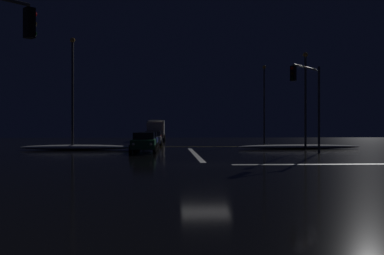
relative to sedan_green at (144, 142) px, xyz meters
The scene contains 16 objects.
ground 11.89m from the sedan_green, 70.82° to the right, with size 120.00×120.00×0.10m, color black.
stop_line_north 4.46m from the sedan_green, 27.41° to the right, with size 0.35×15.80×0.01m.
centre_line_ns 10.37m from the sedan_green, 67.87° to the left, with size 22.00×0.15×0.01m.
crosswalk_bar_east 17.31m from the sedan_green, 40.37° to the right, with size 15.80×0.40×0.01m.
snow_bank_left_curb 7.18m from the sedan_green, 148.27° to the left, with size 9.73×1.50×0.46m.
snow_bank_right_curb 14.56m from the sedan_green, 17.50° to the left, with size 11.32×1.50×0.40m.
sedan_green is the anchor object (origin of this frame).
sedan_blue 5.35m from the sedan_green, 89.90° to the left, with size 2.02×4.33×1.57m.
sedan_silver 11.75m from the sedan_green, 88.93° to the left, with size 2.02×4.33×1.57m.
sedan_red 16.96m from the sedan_green, 89.61° to the left, with size 2.02×4.33×1.57m.
sedan_orange 22.82m from the sedan_green, 90.38° to the left, with size 2.02×4.33×1.57m.
box_truck 29.41m from the sedan_green, 89.95° to the left, with size 2.68×8.28×3.08m.
traffic_signal_ne 13.14m from the sedan_green, 12.95° to the right, with size 3.21×3.21×6.64m.
streetlamp_left_near 8.74m from the sedan_green, 150.72° to the left, with size 0.44×0.44×9.76m.
streetlamp_right_far 24.66m from the sedan_green, 54.10° to the left, with size 0.44×0.44×9.97m.
streetlamp_right_near 15.22m from the sedan_green, 14.17° to the left, with size 0.44×0.44×8.71m.
Camera 1 is at (-1.88, -21.29, 1.93)m, focal length 38.41 mm.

